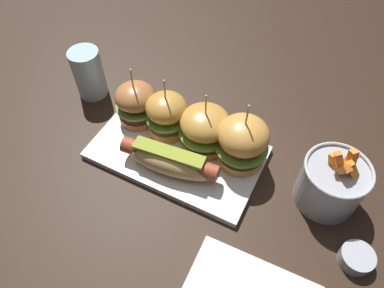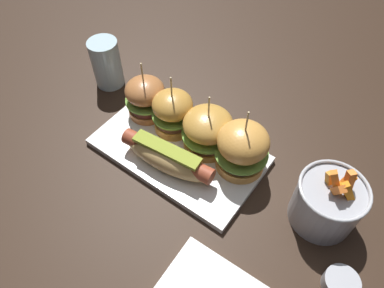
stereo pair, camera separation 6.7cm
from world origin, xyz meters
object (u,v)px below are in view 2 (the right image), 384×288
at_px(hot_dog, 167,157).
at_px(slider_far_right, 242,148).
at_px(slider_far_left, 146,97).
at_px(slider_center_left, 173,112).
at_px(sauce_ramekin, 341,283).
at_px(water_glass, 107,63).
at_px(platter_main, 179,151).
at_px(slider_center_right, 208,130).
at_px(fries_bucket, 327,202).

height_order(hot_dog, slider_far_right, slider_far_right).
distance_m(slider_far_left, slider_center_left, 0.07).
height_order(slider_far_right, sauce_ramekin, slider_far_right).
height_order(sauce_ramekin, water_glass, water_glass).
distance_m(platter_main, slider_far_left, 0.13).
xyz_separation_m(hot_dog, slider_center_right, (0.03, 0.09, 0.02)).
bearing_deg(slider_far_right, sauce_ramekin, -21.93).
bearing_deg(slider_center_left, slider_center_right, 2.26).
bearing_deg(slider_center_left, hot_dog, -58.27).
bearing_deg(water_glass, sauce_ramekin, -11.83).
bearing_deg(sauce_ramekin, slider_center_left, 166.37).
relative_size(slider_center_left, water_glass, 1.19).
relative_size(platter_main, fries_bucket, 2.54).
height_order(platter_main, fries_bucket, fries_bucket).
xyz_separation_m(platter_main, hot_dog, (0.01, -0.04, 0.03)).
distance_m(slider_center_right, fries_bucket, 0.25).
distance_m(platter_main, slider_center_right, 0.08).
xyz_separation_m(slider_center_left, fries_bucket, (0.33, -0.00, -0.01)).
bearing_deg(slider_center_right, slider_far_right, -2.32).
distance_m(slider_far_right, sauce_ramekin, 0.27).
distance_m(platter_main, slider_center_left, 0.08).
xyz_separation_m(slider_far_right, water_glass, (-0.38, 0.03, -0.01)).
xyz_separation_m(hot_dog, water_glass, (-0.27, 0.12, 0.02)).
bearing_deg(slider_center_right, slider_center_left, -177.74).
relative_size(slider_center_right, fries_bucket, 1.00).
bearing_deg(slider_far_right, slider_far_left, 179.92).
relative_size(platter_main, water_glass, 2.94).
bearing_deg(slider_far_right, platter_main, -161.58).
distance_m(hot_dog, slider_far_left, 0.15).
relative_size(hot_dog, fries_bucket, 1.46).
distance_m(slider_far_left, water_glass, 0.15).
distance_m(slider_center_left, slider_center_right, 0.08).
bearing_deg(sauce_ramekin, slider_far_left, 168.33).
distance_m(slider_center_right, water_glass, 0.30).
bearing_deg(fries_bucket, slider_far_left, 179.53).
distance_m(slider_center_left, water_glass, 0.22).
height_order(platter_main, slider_center_left, slider_center_left).
height_order(slider_center_right, water_glass, slider_center_right).
xyz_separation_m(slider_far_left, sauce_ramekin, (0.48, -0.10, -0.05)).
bearing_deg(slider_center_right, sauce_ramekin, -17.46).
bearing_deg(platter_main, hot_dog, -79.09).
distance_m(platter_main, hot_dog, 0.06).
relative_size(slider_far_left, fries_bucket, 1.01).
height_order(hot_dog, slider_center_left, slider_center_left).
relative_size(slider_center_right, slider_far_right, 0.90).
distance_m(platter_main, fries_bucket, 0.30).
bearing_deg(slider_far_left, sauce_ramekin, -11.67).
height_order(hot_dog, water_glass, water_glass).
xyz_separation_m(platter_main, water_glass, (-0.26, 0.07, 0.05)).
height_order(platter_main, slider_center_right, slider_center_right).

